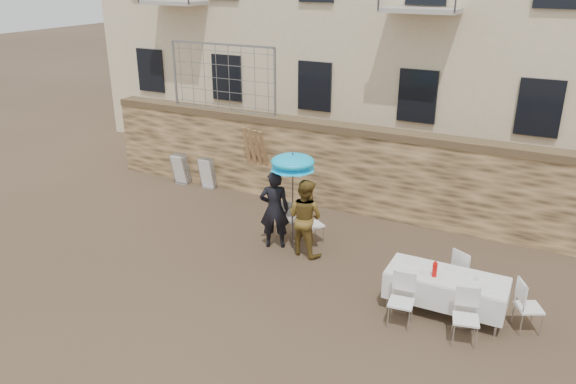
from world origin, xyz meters
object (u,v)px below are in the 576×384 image
at_px(table_chair_side, 529,306).
at_px(chair_stack_right, 209,172).
at_px(man_suit, 274,209).
at_px(chair_stack_left, 184,167).
at_px(couple_chair_left, 286,218).
at_px(banquet_table, 447,277).
at_px(soda_bottle, 435,270).
at_px(table_chair_front_left, 401,301).
at_px(umbrella, 293,165).
at_px(table_chair_front_right, 466,318).
at_px(woman_dress, 305,217).
at_px(couple_chair_right, 313,223).
at_px(table_chair_back, 465,272).

bearing_deg(table_chair_side, chair_stack_right, 42.78).
xyz_separation_m(man_suit, chair_stack_right, (-3.41, 2.41, -0.44)).
bearing_deg(chair_stack_left, couple_chair_left, -23.35).
height_order(banquet_table, soda_bottle, soda_bottle).
height_order(soda_bottle, table_chair_side, soda_bottle).
bearing_deg(chair_stack_left, table_chair_front_left, -27.97).
relative_size(man_suit, umbrella, 0.86).
height_order(couple_chair_left, table_chair_side, same).
relative_size(table_chair_front_left, table_chair_front_right, 1.00).
relative_size(couple_chair_left, table_chair_front_left, 1.00).
xyz_separation_m(couple_chair_left, chair_stack_right, (-3.41, 1.86, -0.02)).
bearing_deg(table_chair_front_left, banquet_table, 44.96).
height_order(umbrella, chair_stack_right, umbrella).
bearing_deg(couple_chair_left, soda_bottle, 141.89).
bearing_deg(umbrella, table_chair_front_left, -30.73).
height_order(woman_dress, table_chair_front_right, woman_dress).
xyz_separation_m(table_chair_front_right, chair_stack_left, (-8.81, 4.09, -0.02)).
distance_m(couple_chair_right, table_chair_front_right, 4.40).
relative_size(couple_chair_left, soda_bottle, 3.69).
bearing_deg(table_chair_front_left, couple_chair_right, 134.01).
bearing_deg(chair_stack_right, chair_stack_left, 180.00).
height_order(couple_chair_left, table_chair_back, same).
bearing_deg(chair_stack_right, banquet_table, -24.29).
bearing_deg(man_suit, chair_stack_right, -60.27).
bearing_deg(banquet_table, woman_dress, 163.98).
bearing_deg(woman_dress, couple_chair_right, -73.36).
relative_size(couple_chair_right, table_chair_side, 1.00).
xyz_separation_m(couple_chair_left, chair_stack_left, (-4.31, 1.86, -0.02)).
distance_m(couple_chair_right, table_chair_side, 4.90).
bearing_deg(table_chair_back, woman_dress, 26.67).
bearing_deg(man_suit, table_chair_side, 146.21).
distance_m(couple_chair_right, chair_stack_right, 4.52).
relative_size(woman_dress, table_chair_front_left, 1.80).
distance_m(table_chair_front_left, table_chair_side, 2.17).
relative_size(table_chair_back, table_chair_side, 1.00).
height_order(woman_dress, table_chair_side, woman_dress).
distance_m(woman_dress, table_chair_back, 3.47).
bearing_deg(chair_stack_left, woman_dress, -25.47).
relative_size(man_suit, banquet_table, 0.86).
height_order(table_chair_back, chair_stack_left, table_chair_back).
distance_m(couple_chair_left, banquet_table, 4.27).
height_order(table_chair_front_left, chair_stack_right, table_chair_front_left).
xyz_separation_m(soda_bottle, table_chair_front_left, (-0.40, -0.60, -0.43)).
height_order(umbrella, banquet_table, umbrella).
height_order(man_suit, woman_dress, man_suit).
height_order(soda_bottle, chair_stack_right, soda_bottle).
xyz_separation_m(table_chair_back, chair_stack_right, (-7.61, 2.54, -0.02)).
height_order(table_chair_side, chair_stack_right, table_chair_side).
xyz_separation_m(man_suit, woman_dress, (0.75, 0.00, -0.04)).
bearing_deg(banquet_table, chair_stack_right, 155.71).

